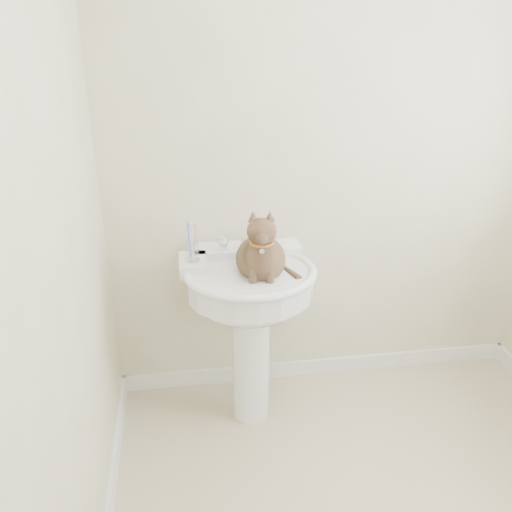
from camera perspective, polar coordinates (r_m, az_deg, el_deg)
name	(u,v)px	position (r m, az deg, el deg)	size (l,w,h in m)	color
wall_back	(332,158)	(2.66, 7.96, 10.23)	(2.20, 0.00, 2.50)	beige
wall_left	(46,271)	(1.57, -21.22, -1.52)	(0.00, 2.20, 2.50)	beige
baseboard_back	(320,366)	(3.17, 6.74, -11.44)	(2.20, 0.02, 0.09)	white
pedestal_sink	(250,299)	(2.52, -0.65, -4.51)	(0.62, 0.61, 0.86)	white
faucet	(246,241)	(2.56, -1.08, 1.57)	(0.28, 0.12, 0.14)	silver
soap_bar	(265,238)	(2.67, 0.98, 1.89)	(0.09, 0.06, 0.03)	orange
toothbrush_cup	(192,251)	(2.45, -6.70, 0.50)	(0.07, 0.07, 0.19)	silver
cat	(262,255)	(2.38, 0.59, 0.11)	(0.25, 0.31, 0.45)	brown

